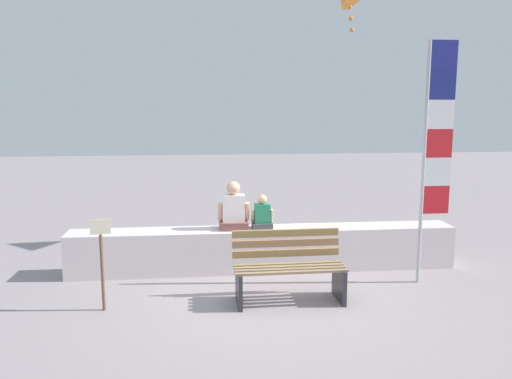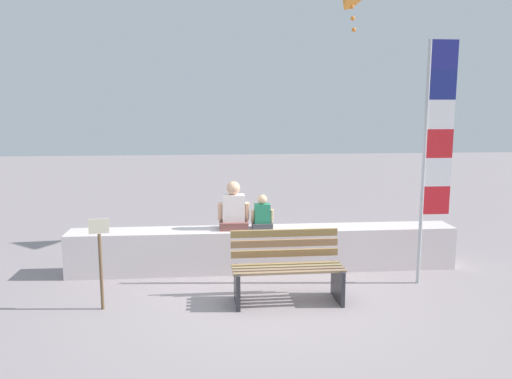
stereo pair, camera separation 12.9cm
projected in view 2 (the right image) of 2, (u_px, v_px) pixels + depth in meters
ground_plane at (273, 296)px, 6.77m from camera, size 40.00×40.00×0.00m
seawall_ledge at (264, 249)px, 7.83m from camera, size 5.85×0.54×0.65m
park_bench at (287, 270)px, 6.58m from camera, size 1.43×0.63×0.88m
person_adult at (234, 210)px, 7.71m from camera, size 0.47×0.35×0.73m
person_child at (262, 215)px, 7.77m from camera, size 0.34×0.25×0.52m
flag_banner at (434, 143)px, 6.97m from camera, size 0.42×0.05×3.35m
sign_post at (100, 256)px, 6.23m from camera, size 0.24×0.06×1.14m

